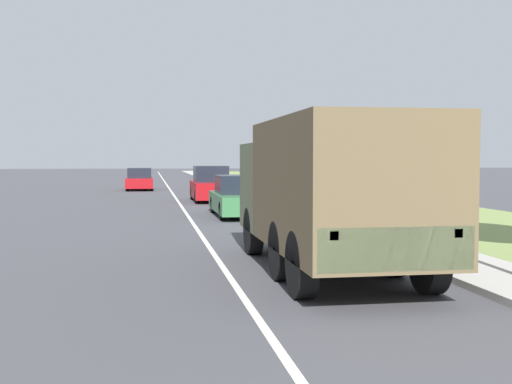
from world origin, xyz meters
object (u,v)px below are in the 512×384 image
car_second_ahead (211,185)px  car_third_ahead (140,180)px  car_nearest_ahead (240,197)px  military_truck (330,188)px

car_second_ahead → car_third_ahead: car_second_ahead is taller
car_nearest_ahead → car_second_ahead: car_second_ahead is taller
car_second_ahead → car_nearest_ahead: bearing=-88.0°
military_truck → car_nearest_ahead: (0.02, 11.73, -0.88)m
military_truck → car_second_ahead: (-0.27, 19.91, -0.78)m
car_second_ahead → military_truck: bearing=-89.2°
car_nearest_ahead → car_second_ahead: 8.19m
car_nearest_ahead → car_third_ahead: (-3.88, 19.99, -0.01)m
military_truck → car_second_ahead: bearing=90.8°
military_truck → car_nearest_ahead: military_truck is taller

